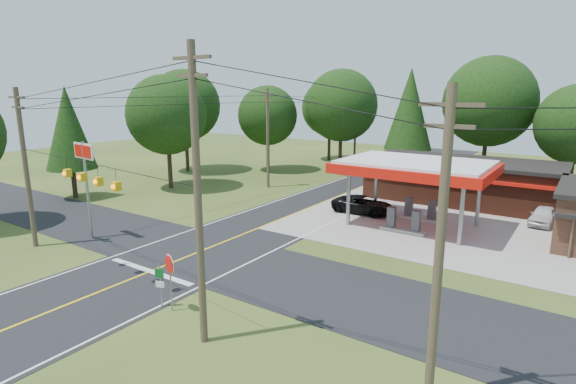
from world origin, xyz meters
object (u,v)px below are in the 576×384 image
Objects in this scene: gas_canopy at (415,169)px; sedan_car at (544,216)px; suv_car at (363,205)px; octagonal_stop_sign at (170,269)px; big_stop_sign at (85,168)px.

gas_canopy reaches higher than sedan_car.
gas_canopy is at bearing -106.56° from suv_car.
sedan_car is 27.91m from octagonal_stop_sign.
suv_car reaches higher than sedan_car.
gas_canopy is 22.69m from big_stop_sign.
suv_car is at bearing 52.37° from big_stop_sign.
gas_canopy is 5.87m from suv_car.
suv_car is 1.26× the size of sedan_car.
octagonal_stop_sign is at bearing -111.67° from sedan_car.
sedan_car is 32.85m from big_stop_sign.
gas_canopy reaches higher than suv_car.
sedan_car is at bearing -71.02° from suv_car.
gas_canopy is 2.10× the size of suv_car.
sedan_car is (12.50, 4.69, -0.02)m from suv_car.
big_stop_sign reaches higher than octagonal_stop_sign.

